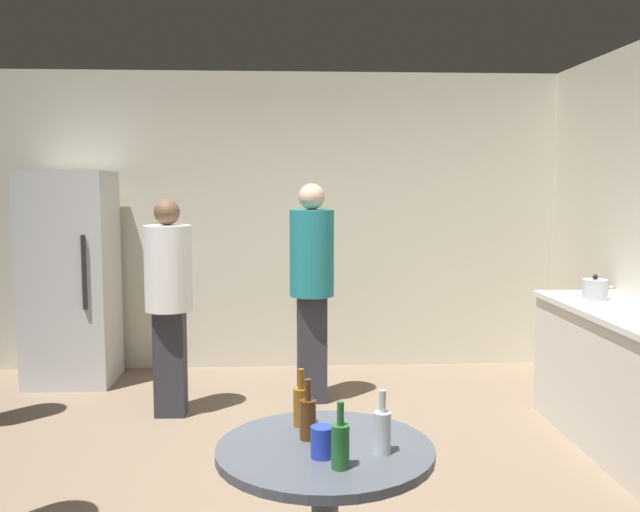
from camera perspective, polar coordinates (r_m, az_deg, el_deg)
ground_plane at (r=4.05m, az=-4.33°, el=-19.47°), size 5.20×5.20×0.10m
wall_back at (r=6.29m, az=-3.91°, el=2.87°), size 5.32×0.06×2.70m
refrigerator at (r=6.18m, az=-20.06°, el=-1.73°), size 0.70×0.68×1.80m
kitchen_counter at (r=4.83m, az=24.32°, el=-9.38°), size 0.64×1.68×0.90m
kettle at (r=5.07m, az=21.98°, el=-2.59°), size 0.24×0.17×0.18m
foreground_table at (r=2.63m, az=0.42°, el=-17.72°), size 0.80×0.80×0.73m
beer_bottle_amber at (r=2.76m, az=-1.59°, el=-12.34°), size 0.06×0.06×0.23m
beer_bottle_brown at (r=2.62m, az=-1.02°, el=-13.32°), size 0.06×0.06×0.23m
beer_bottle_green at (r=2.38m, az=1.71°, el=-15.43°), size 0.06×0.06×0.23m
beer_bottle_clear at (r=2.50m, az=5.22°, el=-14.31°), size 0.06×0.06×0.23m
plastic_cup_blue at (r=2.47m, az=0.16°, el=-15.25°), size 0.08×0.08×0.11m
person_in_white_shirt at (r=5.06m, az=-12.51°, el=-2.87°), size 0.35×0.35×1.58m
person_in_teal_shirt at (r=5.25m, az=-0.69°, el=-1.63°), size 0.36×0.36×1.70m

